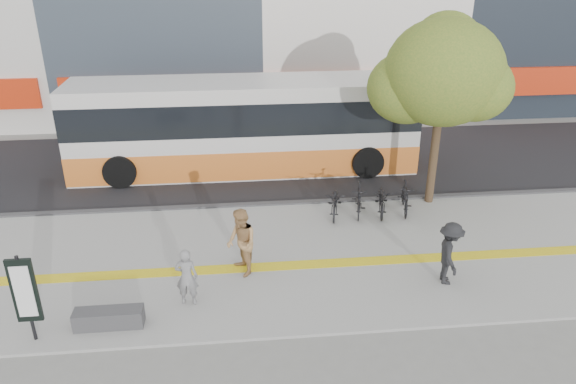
{
  "coord_description": "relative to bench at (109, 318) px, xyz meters",
  "views": [
    {
      "loc": [
        0.53,
        -11.95,
        8.31
      ],
      "look_at": [
        1.96,
        2.0,
        1.9
      ],
      "focal_mm": 33.94,
      "sensor_mm": 36.0,
      "label": 1
    }
  ],
  "objects": [
    {
      "name": "curb",
      "position": [
        2.6,
        6.2,
        -0.23
      ],
      "size": [
        40.0,
        0.25,
        0.14
      ],
      "primitive_type": "cube",
      "color": "#343436",
      "rests_on": "ground"
    },
    {
      "name": "seated_woman",
      "position": [
        1.8,
        0.73,
        0.54
      ],
      "size": [
        0.6,
        0.43,
        1.54
      ],
      "primitive_type": "imported",
      "rotation": [
        0.0,
        0.0,
        3.04
      ],
      "color": "black",
      "rests_on": "sidewalk"
    },
    {
      "name": "bench",
      "position": [
        0.0,
        0.0,
        0.0
      ],
      "size": [
        1.6,
        0.45,
        0.45
      ],
      "primitive_type": "cube",
      "color": "#343436",
      "rests_on": "sidewalk"
    },
    {
      "name": "sidewalk",
      "position": [
        2.6,
        2.7,
        -0.27
      ],
      "size": [
        40.0,
        7.0,
        0.08
      ],
      "primitive_type": "cube",
      "color": "gray",
      "rests_on": "ground"
    },
    {
      "name": "pedestrian_dark",
      "position": [
        8.58,
        0.99,
        0.65
      ],
      "size": [
        0.81,
        1.21,
        1.74
      ],
      "primitive_type": "imported",
      "rotation": [
        0.0,
        0.0,
        1.42
      ],
      "color": "black",
      "rests_on": "sidewalk"
    },
    {
      "name": "bicycle_row",
      "position": [
        7.49,
        5.2,
        0.26
      ],
      "size": [
        3.28,
        1.87,
        1.04
      ],
      "color": "black",
      "rests_on": "sidewalk"
    },
    {
      "name": "street_tree",
      "position": [
        9.78,
        6.02,
        4.21
      ],
      "size": [
        4.4,
        3.8,
        6.31
      ],
      "color": "#362618",
      "rests_on": "sidewalk"
    },
    {
      "name": "street",
      "position": [
        2.6,
        10.2,
        -0.28
      ],
      "size": [
        40.0,
        8.0,
        0.06
      ],
      "primitive_type": "cube",
      "color": "black",
      "rests_on": "ground"
    },
    {
      "name": "pedestrian_tan",
      "position": [
        3.18,
        1.97,
        0.73
      ],
      "size": [
        0.98,
        1.11,
        1.9
      ],
      "primitive_type": "imported",
      "rotation": [
        0.0,
        0.0,
        -1.24
      ],
      "color": "tan",
      "rests_on": "sidewalk"
    },
    {
      "name": "signboard",
      "position": [
        -1.6,
        -0.31,
        1.06
      ],
      "size": [
        0.55,
        0.1,
        2.2
      ],
      "color": "black",
      "rests_on": "sidewalk"
    },
    {
      "name": "tactile_strip",
      "position": [
        2.6,
        2.2,
        -0.22
      ],
      "size": [
        40.0,
        0.45,
        0.01
      ],
      "primitive_type": "cube",
      "color": "yellow",
      "rests_on": "sidewalk"
    },
    {
      "name": "ground",
      "position": [
        2.6,
        1.2,
        -0.3
      ],
      "size": [
        120.0,
        120.0,
        0.0
      ],
      "primitive_type": "plane",
      "color": "slate",
      "rests_on": "ground"
    },
    {
      "name": "bus",
      "position": [
        3.51,
        9.7,
        1.42
      ],
      "size": [
        13.32,
        3.16,
        3.55
      ],
      "color": "silver",
      "rests_on": "street"
    }
  ]
}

